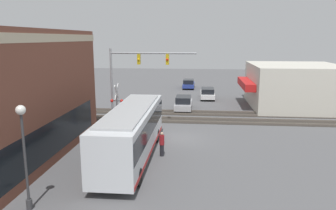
{
  "coord_description": "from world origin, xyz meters",
  "views": [
    {
      "loc": [
        -24.84,
        -1.53,
        7.82
      ],
      "look_at": [
        3.1,
        1.19,
        2.07
      ],
      "focal_mm": 35.0,
      "sensor_mm": 36.0,
      "label": 1
    }
  ],
  "objects": [
    {
      "name": "pedestrian_at_crossing",
      "position": [
        3.56,
        4.98,
        0.9
      ],
      "size": [
        0.34,
        0.34,
        1.77
      ],
      "color": "#2D3351",
      "rests_on": "ground"
    },
    {
      "name": "shop_building",
      "position": [
        13.66,
        -12.35,
        2.44
      ],
      "size": [
        10.7,
        10.99,
        4.87
      ],
      "color": "beige",
      "rests_on": "ground"
    },
    {
      "name": "city_bus",
      "position": [
        -4.65,
        2.8,
        1.88
      ],
      "size": [
        11.65,
        2.59,
        3.41
      ],
      "color": "silver",
      "rests_on": "ground"
    },
    {
      "name": "pedestrian_near_bus",
      "position": [
        -3.97,
        0.92,
        0.85
      ],
      "size": [
        0.34,
        0.34,
        1.68
      ],
      "color": "black",
      "rests_on": "ground"
    },
    {
      "name": "parked_car_silver",
      "position": [
        10.76,
        0.2,
        0.71
      ],
      "size": [
        4.64,
        1.82,
        1.54
      ],
      "color": "#B7B7BC",
      "rests_on": "ground"
    },
    {
      "name": "streetlamp",
      "position": [
        -11.57,
        6.24,
        2.96
      ],
      "size": [
        0.44,
        0.44,
        4.96
      ],
      "color": "#38383A",
      "rests_on": "ground"
    },
    {
      "name": "parked_car_blue",
      "position": [
        26.77,
        0.2,
        0.66
      ],
      "size": [
        4.51,
        1.82,
        1.41
      ],
      "color": "navy",
      "rests_on": "ground"
    },
    {
      "name": "crossing_signal",
      "position": [
        3.44,
        5.84,
        2.3
      ],
      "size": [
        1.41,
        1.18,
        3.81
      ],
      "color": "gray",
      "rests_on": "ground"
    },
    {
      "name": "rail_track_far",
      "position": [
        9.2,
        0.0,
        0.03
      ],
      "size": [
        2.6,
        60.0,
        0.15
      ],
      "color": "#332D28",
      "rests_on": "ground"
    },
    {
      "name": "parked_car_white",
      "position": [
        17.9,
        -2.6,
        0.66
      ],
      "size": [
        4.86,
        1.82,
        1.4
      ],
      "color": "silver",
      "rests_on": "ground"
    },
    {
      "name": "ground_plane",
      "position": [
        0.0,
        0.0,
        0.0
      ],
      "size": [
        120.0,
        120.0,
        0.0
      ],
      "primitive_type": "plane",
      "color": "#565659"
    },
    {
      "name": "traffic_signal_gantry",
      "position": [
        3.98,
        4.27,
        5.05
      ],
      "size": [
        0.42,
        7.73,
        6.92
      ],
      "color": "gray",
      "rests_on": "ground"
    },
    {
      "name": "rail_track_near",
      "position": [
        6.0,
        0.0,
        0.03
      ],
      "size": [
        2.6,
        60.0,
        0.15
      ],
      "color": "#332D28",
      "rests_on": "ground"
    }
  ]
}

